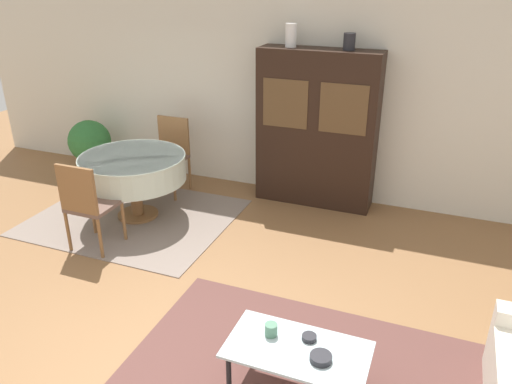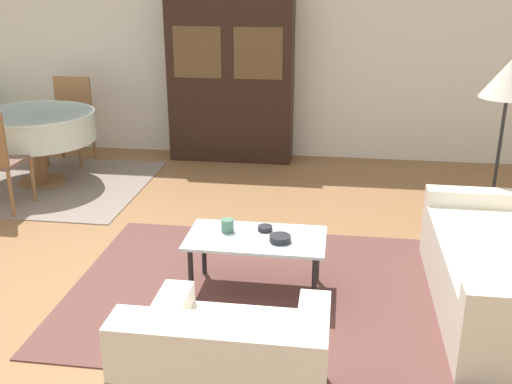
% 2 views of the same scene
% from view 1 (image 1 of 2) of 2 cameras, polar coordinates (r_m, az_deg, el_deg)
% --- Properties ---
extents(ground_plane, '(14.00, 14.00, 0.00)m').
position_cam_1_polar(ground_plane, '(3.92, -10.95, -20.47)').
color(ground_plane, brown).
extents(wall_back, '(10.00, 0.06, 2.70)m').
position_cam_1_polar(wall_back, '(6.29, 5.86, 11.44)').
color(wall_back, beige).
rests_on(wall_back, ground_plane).
extents(dining_rug, '(2.28, 1.87, 0.01)m').
position_cam_1_polar(dining_rug, '(6.15, -13.74, -2.81)').
color(dining_rug, gray).
rests_on(dining_rug, ground_plane).
extents(coffee_table, '(0.95, 0.52, 0.41)m').
position_cam_1_polar(coffee_table, '(3.51, 4.74, -17.95)').
color(coffee_table, black).
rests_on(coffee_table, area_rug).
extents(display_cabinet, '(1.44, 0.40, 1.90)m').
position_cam_1_polar(display_cabinet, '(6.11, 6.95, 7.12)').
color(display_cabinet, black).
rests_on(display_cabinet, ground_plane).
extents(dining_table, '(1.22, 1.22, 0.76)m').
position_cam_1_polar(dining_table, '(5.93, -13.87, 2.64)').
color(dining_table, brown).
rests_on(dining_table, dining_rug).
extents(dining_chair_near, '(0.44, 0.44, 0.97)m').
position_cam_1_polar(dining_chair_near, '(5.36, -18.76, -1.06)').
color(dining_chair_near, brown).
rests_on(dining_chair_near, dining_rug).
extents(dining_chair_far, '(0.44, 0.44, 0.97)m').
position_cam_1_polar(dining_chair_far, '(6.60, -9.77, 4.66)').
color(dining_chair_far, brown).
rests_on(dining_chair_far, dining_rug).
extents(cup, '(0.09, 0.09, 0.09)m').
position_cam_1_polar(cup, '(3.55, 1.73, -15.46)').
color(cup, '#4C7A60').
rests_on(cup, coffee_table).
extents(bowl, '(0.14, 0.14, 0.04)m').
position_cam_1_polar(bowl, '(3.40, 7.42, -18.29)').
color(bowl, '#232328').
rests_on(bowl, coffee_table).
extents(bowl_small, '(0.10, 0.10, 0.03)m').
position_cam_1_polar(bowl_small, '(3.55, 6.10, -16.20)').
color(bowl_small, '#232328').
rests_on(bowl_small, coffee_table).
extents(vase_tall, '(0.13, 0.13, 0.26)m').
position_cam_1_polar(vase_tall, '(5.99, 4.02, 17.45)').
color(vase_tall, white).
rests_on(vase_tall, display_cabinet).
extents(vase_short, '(0.13, 0.13, 0.19)m').
position_cam_1_polar(vase_short, '(5.82, 10.62, 16.54)').
color(vase_short, '#232328').
rests_on(vase_short, display_cabinet).
extents(potted_plant, '(0.59, 0.59, 0.79)m').
position_cam_1_polar(potted_plant, '(7.47, -18.44, 5.25)').
color(potted_plant, '#93664C').
rests_on(potted_plant, ground_plane).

